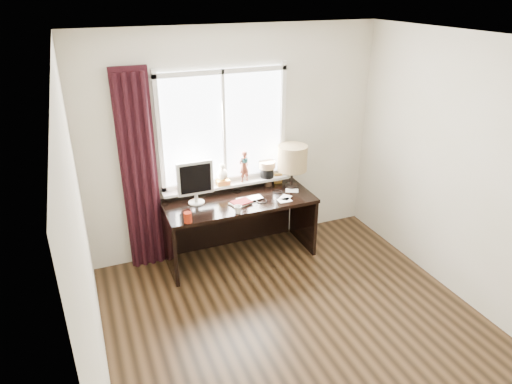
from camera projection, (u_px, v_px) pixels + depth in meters
name	position (u px, v px, depth m)	size (l,w,h in m)	color
floor	(313.00, 345.00, 4.13)	(3.50, 4.00, 0.00)	#49311C
ceiling	(333.00, 46.00, 3.04)	(3.50, 4.00, 0.00)	white
wall_back	(236.00, 143.00, 5.27)	(3.50, 2.60, 0.00)	silver
wall_left	(88.00, 265.00, 2.99)	(4.00, 2.60, 0.00)	silver
wall_right	(489.00, 184.00, 4.19)	(4.00, 2.60, 0.00)	silver
laptop	(250.00, 199.00, 5.15)	(0.29, 0.19, 0.02)	silver
mug	(238.00, 209.00, 4.84)	(0.09, 0.08, 0.09)	white
red_cup	(188.00, 217.00, 4.65)	(0.08, 0.08, 0.11)	maroon
window	(227.00, 145.00, 5.18)	(1.52, 0.20, 1.40)	white
curtain	(139.00, 174.00, 4.88)	(0.38, 0.09, 2.25)	black
desk	(237.00, 215.00, 5.34)	(1.70, 0.70, 0.75)	black
monitor	(195.00, 180.00, 4.96)	(0.40, 0.18, 0.49)	beige
notebook_stack	(241.00, 203.00, 5.05)	(0.27, 0.23, 0.03)	beige
brush_holder	(268.00, 181.00, 5.50)	(0.09, 0.09, 0.25)	black
icon_frame	(278.00, 178.00, 5.55)	(0.10, 0.03, 0.13)	gold
table_lamp	(292.00, 158.00, 5.33)	(0.35, 0.35, 0.52)	black
loose_papers	(287.00, 196.00, 5.24)	(0.36, 0.35, 0.00)	white
desk_cables	(260.00, 196.00, 5.25)	(0.57, 0.50, 0.01)	black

